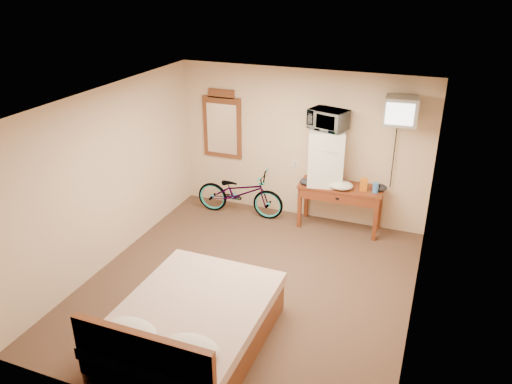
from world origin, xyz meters
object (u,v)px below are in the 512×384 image
crt_television (401,111)px  bicycle (240,193)px  microwave (328,119)px  blue_cup (376,188)px  mini_fridge (326,157)px  bed (190,327)px  desk (340,194)px  wall_mirror (222,125)px

crt_television → bicycle: crt_television is taller
microwave → blue_cup: 1.28m
microwave → crt_television: bearing=15.0°
mini_fridge → blue_cup: mini_fridge is taller
crt_television → bicycle: (-2.48, -0.11, -1.64)m
mini_fridge → microwave: bearing=56.2°
mini_fridge → bed: bearing=-100.4°
blue_cup → bicycle: 2.28m
blue_cup → bed: blue_cup is taller
microwave → mini_fridge: bearing=-106.4°
desk → blue_cup: 0.58m
desk → mini_fridge: size_ratio=1.49×
bicycle → bed: bearing=-169.7°
blue_cup → bed: bearing=-113.5°
blue_cup → bed: size_ratio=0.08×
blue_cup → microwave: bearing=173.7°
mini_fridge → wall_mirror: wall_mirror is taller
mini_fridge → wall_mirror: 1.91m
desk → crt_television: size_ratio=2.27×
crt_television → bicycle: 2.98m
mini_fridge → microwave: 0.60m
mini_fridge → bed: mini_fridge is taller
desk → bicycle: (-1.70, -0.09, -0.22)m
microwave → bed: 3.81m
desk → bed: bed is taller
mini_fridge → crt_television: bearing=-2.4°
desk → microwave: (-0.28, 0.07, 1.17)m
desk → bed: 3.51m
wall_mirror → bicycle: size_ratio=0.78×
bed → microwave: bearing=79.6°
mini_fridge → wall_mirror: size_ratio=0.75×
mini_fridge → bed: size_ratio=0.44×
crt_television → bed: size_ratio=0.29×
mini_fridge → bicycle: 1.63m
desk → crt_television: crt_television is taller
desk → wall_mirror: bearing=172.8°
bed → bicycle: bearing=103.4°
crt_television → mini_fridge: bearing=177.6°
microwave → desk: bearing=4.3°
mini_fridge → crt_television: 1.36m
crt_television → bed: crt_television is taller
wall_mirror → bed: 4.03m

